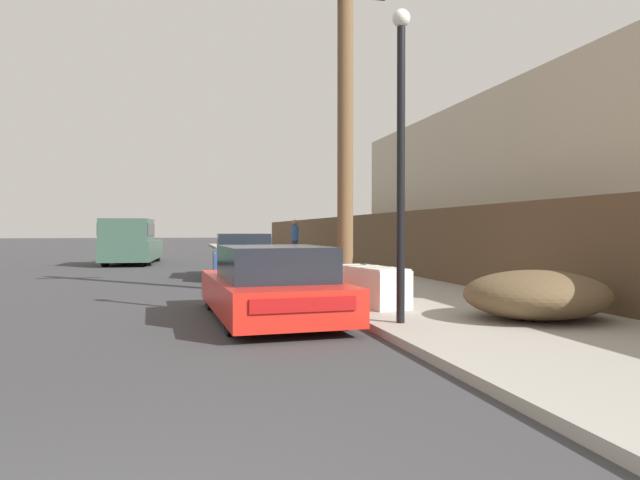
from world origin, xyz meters
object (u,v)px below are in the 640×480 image
pedestrian (295,239)px  parked_sports_car_red (271,286)px  utility_pole (345,123)px  pickup_truck (131,242)px  street_lamp (401,141)px  car_parked_mid (242,257)px  brush_pile (536,295)px  discarded_fridge (370,286)px

pedestrian → parked_sports_car_red: bearing=-102.5°
utility_pole → pickup_truck: bearing=111.8°
pickup_truck → street_lamp: size_ratio=1.25×
utility_pole → street_lamp: size_ratio=1.56×
car_parked_mid → brush_pile: 10.68m
pickup_truck → pedestrian: bearing=-176.6°
discarded_fridge → utility_pole: 3.82m
brush_pile → pedestrian: bearing=90.6°
car_parked_mid → pickup_truck: 8.69m
discarded_fridge → brush_pile: 2.90m
brush_pile → parked_sports_car_red: bearing=156.4°
parked_sports_car_red → car_parked_mid: car_parked_mid is taller
pickup_truck → brush_pile: size_ratio=2.54×
discarded_fridge → pickup_truck: (-5.40, 15.70, 0.49)m
discarded_fridge → pedestrian: (1.72, 15.67, 0.60)m
utility_pole → brush_pile: utility_pole is taller
discarded_fridge → brush_pile: bearing=-59.1°
discarded_fridge → parked_sports_car_red: parked_sports_car_red is taller
pickup_truck → street_lamp: bearing=109.9°
discarded_fridge → parked_sports_car_red: size_ratio=0.43×
street_lamp → car_parked_mid: bearing=97.2°
pickup_truck → utility_pole: (5.50, -13.75, 2.80)m
pedestrian → pickup_truck: bearing=179.8°
pickup_truck → utility_pole: size_ratio=0.80×
pickup_truck → street_lamp: 18.54m
street_lamp → brush_pile: bearing=-4.4°
car_parked_mid → utility_pole: 6.95m
parked_sports_car_red → brush_pile: parked_sports_car_red is taller
street_lamp → discarded_fridge: bearing=84.0°
discarded_fridge → pickup_truck: pickup_truck is taller
pickup_truck → street_lamp: street_lamp is taller
parked_sports_car_red → utility_pole: bearing=48.1°
parked_sports_car_red → street_lamp: 3.15m
pickup_truck → parked_sports_car_red: bearing=105.9°
car_parked_mid → pedestrian: size_ratio=2.27×
brush_pile → pedestrian: size_ratio=1.22×
parked_sports_car_red → pedestrian: size_ratio=2.43×
pickup_truck → brush_pile: 19.32m
brush_pile → street_lamp: bearing=175.6°
discarded_fridge → street_lamp: bearing=-106.6°
street_lamp → pedestrian: size_ratio=2.49×
discarded_fridge → brush_pile: brush_pile is taller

